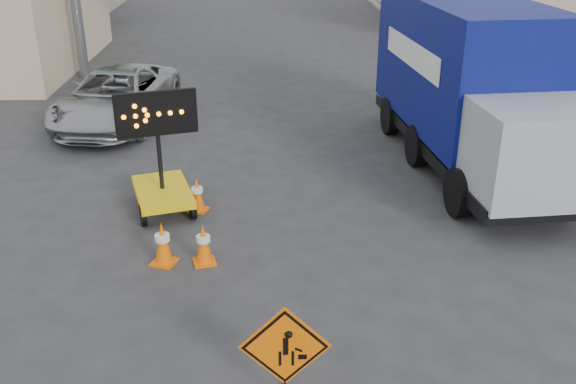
{
  "coord_description": "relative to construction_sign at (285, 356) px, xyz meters",
  "views": [
    {
      "loc": [
        0.14,
        -5.5,
        5.78
      ],
      "look_at": [
        0.48,
        3.95,
        1.54
      ],
      "focal_mm": 40.0,
      "sensor_mm": 36.0,
      "label": 1
    }
  ],
  "objects": [
    {
      "name": "curb_right",
      "position": [
        6.87,
        14.23,
        -0.73
      ],
      "size": [
        0.4,
        60.0,
        0.12
      ],
      "primitive_type": "cube",
      "color": "gray",
      "rests_on": "ground"
    },
    {
      "name": "sidewalk_right",
      "position": [
        9.17,
        14.23,
        -0.72
      ],
      "size": [
        4.0,
        60.0,
        0.15
      ],
      "primitive_type": "cube",
      "color": "gray",
      "rests_on": "ground"
    },
    {
      "name": "construction_sign",
      "position": [
        0.0,
        0.0,
        0.0
      ],
      "size": [
        1.13,
        0.8,
        1.49
      ],
      "rotation": [
        0.0,
        0.0,
        -0.01
      ],
      "color": "black",
      "rests_on": "ground"
    },
    {
      "name": "arrow_board",
      "position": [
        -2.33,
        5.84,
        -0.22
      ],
      "size": [
        1.56,
        2.0,
        2.53
      ],
      "rotation": [
        0.0,
        0.0,
        0.29
      ],
      "color": "yellow",
      "rests_on": "ground"
    },
    {
      "name": "pickup_truck",
      "position": [
        -4.47,
        11.82,
        -0.03
      ],
      "size": [
        3.24,
        5.78,
        1.53
      ],
      "primitive_type": "imported",
      "rotation": [
        0.0,
        0.0,
        -0.13
      ],
      "color": "#AEB0B6",
      "rests_on": "ground"
    },
    {
      "name": "box_truck",
      "position": [
        4.58,
        8.2,
        0.95
      ],
      "size": [
        3.12,
        8.25,
        3.83
      ],
      "rotation": [
        0.0,
        0.0,
        0.09
      ],
      "color": "black",
      "rests_on": "ground"
    },
    {
      "name": "cone_a",
      "position": [
        -1.31,
        3.61,
        -0.41
      ],
      "size": [
        0.47,
        0.47,
        0.76
      ],
      "rotation": [
        0.0,
        0.0,
        0.25
      ],
      "color": "#F66405",
      "rests_on": "ground"
    },
    {
      "name": "cone_b",
      "position": [
        -2.02,
        3.63,
        -0.39
      ],
      "size": [
        0.53,
        0.53,
        0.8
      ],
      "rotation": [
        0.0,
        0.0,
        -0.39
      ],
      "color": "#F66405",
      "rests_on": "ground"
    },
    {
      "name": "cone_c",
      "position": [
        -1.62,
        5.75,
        -0.43
      ],
      "size": [
        0.48,
        0.48,
        0.73
      ],
      "rotation": [
        0.0,
        0.0,
        -0.35
      ],
      "color": "#F66405",
      "rests_on": "ground"
    }
  ]
}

